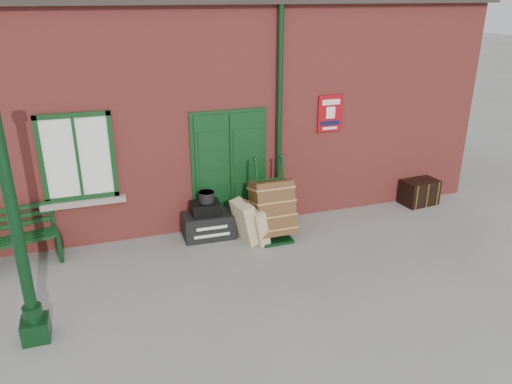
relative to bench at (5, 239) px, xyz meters
name	(u,v)px	position (x,y,z in m)	size (l,w,h in m)	color
ground	(271,259)	(4.16, -1.13, -0.50)	(80.00, 80.00, 0.00)	gray
station_building	(217,94)	(4.16, 2.36, 1.66)	(10.30, 4.30, 4.36)	#AF3F38
canopy_column	(19,242)	(0.56, -2.13, 0.91)	(0.34, 0.34, 3.61)	black
bench	(5,239)	(0.00, 0.00, 0.00)	(1.67, 0.80, 0.99)	#0F3715
houdini_trunk	(209,225)	(3.36, 0.00, -0.27)	(0.93, 0.51, 0.46)	black
strongbox	(206,208)	(3.31, 0.00, 0.08)	(0.51, 0.37, 0.23)	black
hatbox	(206,197)	(3.34, 0.03, 0.29)	(0.28, 0.28, 0.19)	black
suitcase_back	(245,222)	(3.93, -0.39, -0.11)	(0.22, 0.54, 0.76)	tan
suitcase_front	(257,226)	(4.11, -0.49, -0.16)	(0.19, 0.49, 0.65)	tan
porter_trolley	(272,209)	(4.46, -0.36, 0.07)	(0.72, 0.77, 1.46)	black
dark_trunk	(419,192)	(7.95, 0.12, -0.23)	(0.73, 0.48, 0.53)	black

